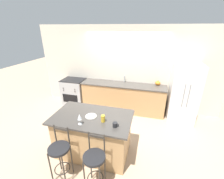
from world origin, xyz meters
TOP-DOWN VIEW (x-y plane):
  - ground_plane at (0.00, 0.00)m, footprint 18.00×18.00m
  - wall_back at (0.00, 0.66)m, footprint 6.00×0.07m
  - back_counter at (0.00, 0.36)m, footprint 2.70×0.64m
  - sink_faucet at (0.00, 0.55)m, footprint 0.02×0.13m
  - kitchen_island at (-0.25, -1.66)m, footprint 1.62×0.96m
  - refrigerator at (1.78, 0.26)m, footprint 0.74×0.78m
  - oven_range at (-1.77, 0.33)m, footprint 0.76×0.64m
  - bar_stool_near at (-0.58, -2.39)m, footprint 0.37×0.37m
  - bar_stool_far at (0.08, -2.40)m, footprint 0.37×0.37m
  - dinner_plate at (-0.26, -1.68)m, footprint 0.23×0.23m
  - wine_glass at (-0.36, -1.97)m, footprint 0.08×0.08m
  - coffee_mug at (0.29, -1.88)m, footprint 0.12×0.09m
  - tumbler_cup at (0.03, -1.78)m, footprint 0.08×0.08m
  - pumpkin_decoration at (1.06, 0.55)m, footprint 0.16×0.16m

SIDE VIEW (x-z plane):
  - ground_plane at x=0.00m, z-range 0.00..0.00m
  - oven_range at x=-1.77m, z-range 0.00..0.93m
  - back_counter at x=0.00m, z-range 0.00..0.94m
  - kitchen_island at x=-0.25m, z-range 0.00..0.94m
  - bar_stool_near at x=-0.58m, z-range 0.05..1.11m
  - bar_stool_far at x=0.08m, z-range 0.05..1.11m
  - refrigerator at x=1.78m, z-range 0.00..1.72m
  - dinner_plate at x=-0.26m, z-range 0.94..0.96m
  - coffee_mug at x=0.29m, z-range 0.94..1.03m
  - pumpkin_decoration at x=1.06m, z-range 0.92..1.07m
  - tumbler_cup at x=0.03m, z-range 0.94..1.08m
  - sink_faucet at x=0.00m, z-range 0.96..1.18m
  - wine_glass at x=-0.36m, z-range 0.98..1.20m
  - wall_back at x=0.00m, z-range 0.00..2.70m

